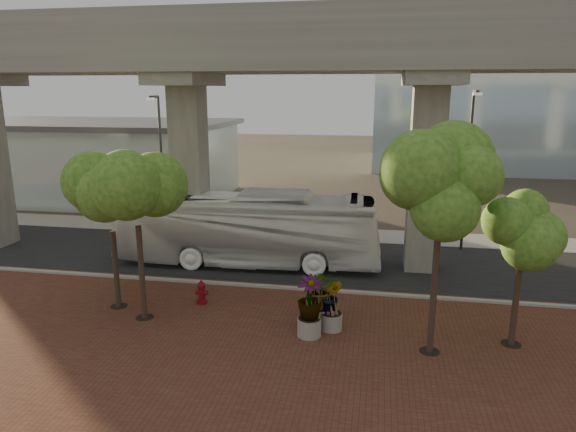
# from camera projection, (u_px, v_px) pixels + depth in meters

# --- Properties ---
(ground) EXTENTS (160.00, 160.00, 0.00)m
(ground) POSITION_uv_depth(u_px,v_px,m) (296.00, 275.00, 25.07)
(ground) COLOR #363227
(ground) RESTS_ON ground
(brick_plaza) EXTENTS (70.00, 13.00, 0.06)m
(brick_plaza) POSITION_uv_depth(u_px,v_px,m) (259.00, 355.00, 17.42)
(brick_plaza) COLOR brown
(brick_plaza) RESTS_ON ground
(asphalt_road) EXTENTS (90.00, 8.00, 0.04)m
(asphalt_road) POSITION_uv_depth(u_px,v_px,m) (302.00, 261.00, 26.98)
(asphalt_road) COLOR black
(asphalt_road) RESTS_ON ground
(curb_strip) EXTENTS (70.00, 0.25, 0.16)m
(curb_strip) POSITION_uv_depth(u_px,v_px,m) (289.00, 288.00, 23.14)
(curb_strip) COLOR #A09E95
(curb_strip) RESTS_ON ground
(far_sidewalk) EXTENTS (90.00, 3.00, 0.06)m
(far_sidewalk) POSITION_uv_depth(u_px,v_px,m) (315.00, 233.00, 32.23)
(far_sidewalk) COLOR #A09E95
(far_sidewalk) RESTS_ON ground
(transit_viaduct) EXTENTS (72.00, 5.60, 12.40)m
(transit_viaduct) POSITION_uv_depth(u_px,v_px,m) (303.00, 121.00, 25.24)
(transit_viaduct) COLOR #9C988E
(transit_viaduct) RESTS_ON ground
(station_pavilion) EXTENTS (23.00, 13.00, 6.30)m
(station_pavilion) POSITION_uv_depth(u_px,v_px,m) (92.00, 158.00, 43.01)
(station_pavilion) COLOR silver
(station_pavilion) RESTS_ON ground
(transit_bus) EXTENTS (13.56, 3.61, 3.75)m
(transit_bus) POSITION_uv_depth(u_px,v_px,m) (248.00, 229.00, 26.23)
(transit_bus) COLOR white
(transit_bus) RESTS_ON ground
(fire_hydrant) EXTENTS (0.50, 0.45, 1.00)m
(fire_hydrant) POSITION_uv_depth(u_px,v_px,m) (202.00, 292.00, 21.49)
(fire_hydrant) COLOR maroon
(fire_hydrant) RESTS_ON ground
(planter_front) EXTENTS (2.07, 2.07, 2.28)m
(planter_front) POSITION_uv_depth(u_px,v_px,m) (321.00, 291.00, 19.27)
(planter_front) COLOR gray
(planter_front) RESTS_ON ground
(planter_right) EXTENTS (2.14, 2.14, 2.28)m
(planter_right) POSITION_uv_depth(u_px,v_px,m) (310.00, 300.00, 18.42)
(planter_right) COLOR #AEA69D
(planter_right) RESTS_ON ground
(planter_left) EXTENTS (1.83, 1.83, 2.01)m
(planter_left) POSITION_uv_depth(u_px,v_px,m) (332.00, 299.00, 18.97)
(planter_left) COLOR gray
(planter_left) RESTS_ON ground
(street_tree_far_west) EXTENTS (3.99, 3.99, 6.23)m
(street_tree_far_west) POSITION_uv_depth(u_px,v_px,m) (110.00, 203.00, 20.24)
(street_tree_far_west) COLOR #4B392B
(street_tree_far_west) RESTS_ON ground
(street_tree_near_west) EXTENTS (3.76, 3.76, 6.56)m
(street_tree_near_west) POSITION_uv_depth(u_px,v_px,m) (136.00, 198.00, 19.09)
(street_tree_near_west) COLOR #4B392B
(street_tree_near_west) RESTS_ON ground
(street_tree_near_east) EXTENTS (4.12, 4.12, 7.32)m
(street_tree_near_east) POSITION_uv_depth(u_px,v_px,m) (441.00, 197.00, 16.31)
(street_tree_near_east) COLOR #4B392B
(street_tree_near_east) RESTS_ON ground
(street_tree_far_east) EXTENTS (3.02, 3.02, 5.47)m
(street_tree_far_east) POSITION_uv_depth(u_px,v_px,m) (523.00, 233.00, 17.14)
(street_tree_far_east) COLOR #4B392B
(street_tree_far_east) RESTS_ON ground
(streetlamp_west) EXTENTS (0.42, 1.22, 8.44)m
(streetlamp_west) POSITION_uv_depth(u_px,v_px,m) (161.00, 156.00, 31.01)
(streetlamp_west) COLOR #313136
(streetlamp_west) RESTS_ON ground
(streetlamp_east) EXTENTS (0.43, 1.27, 8.75)m
(streetlamp_east) POSITION_uv_depth(u_px,v_px,m) (469.00, 160.00, 27.62)
(streetlamp_east) COLOR #28292D
(streetlamp_east) RESTS_ON ground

